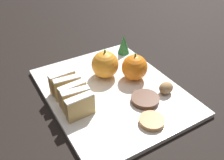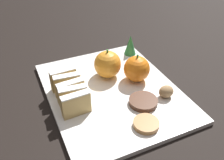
% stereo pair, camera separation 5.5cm
% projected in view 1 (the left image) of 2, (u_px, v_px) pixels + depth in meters
% --- Properties ---
extents(ground_plane, '(6.00, 6.00, 0.00)m').
position_uv_depth(ground_plane, '(112.00, 93.00, 0.65)').
color(ground_plane, black).
extents(serving_platter, '(0.32, 0.39, 0.01)m').
position_uv_depth(serving_platter, '(112.00, 91.00, 0.65)').
color(serving_platter, white).
rests_on(serving_platter, ground_plane).
extents(stollen_slice_front, '(0.07, 0.02, 0.06)m').
position_uv_depth(stollen_slice_front, '(80.00, 107.00, 0.55)').
color(stollen_slice_front, tan).
rests_on(stollen_slice_front, serving_platter).
extents(stollen_slice_second, '(0.07, 0.02, 0.06)m').
position_uv_depth(stollen_slice_second, '(76.00, 100.00, 0.57)').
color(stollen_slice_second, tan).
rests_on(stollen_slice_second, serving_platter).
extents(stollen_slice_third, '(0.07, 0.02, 0.06)m').
position_uv_depth(stollen_slice_third, '(72.00, 93.00, 0.58)').
color(stollen_slice_third, tan).
rests_on(stollen_slice_third, serving_platter).
extents(stollen_slice_fourth, '(0.07, 0.02, 0.06)m').
position_uv_depth(stollen_slice_fourth, '(68.00, 88.00, 0.60)').
color(stollen_slice_fourth, tan).
rests_on(stollen_slice_fourth, serving_platter).
extents(stollen_slice_fifth, '(0.07, 0.02, 0.06)m').
position_uv_depth(stollen_slice_fifth, '(63.00, 82.00, 0.62)').
color(stollen_slice_fifth, tan).
rests_on(stollen_slice_fifth, serving_platter).
extents(orange_near, '(0.07, 0.07, 0.08)m').
position_uv_depth(orange_near, '(135.00, 67.00, 0.66)').
color(orange_near, orange).
rests_on(orange_near, serving_platter).
extents(orange_far, '(0.07, 0.07, 0.08)m').
position_uv_depth(orange_far, '(105.00, 65.00, 0.67)').
color(orange_far, orange).
rests_on(orange_far, serving_platter).
extents(walnut, '(0.04, 0.03, 0.03)m').
position_uv_depth(walnut, '(166.00, 88.00, 0.62)').
color(walnut, '#9E7A51').
rests_on(walnut, serving_platter).
extents(chocolate_cookie, '(0.07, 0.07, 0.01)m').
position_uv_depth(chocolate_cookie, '(145.00, 99.00, 0.60)').
color(chocolate_cookie, '#472819').
rests_on(chocolate_cookie, serving_platter).
extents(gingerbread_cookie, '(0.06, 0.06, 0.01)m').
position_uv_depth(gingerbread_cookie, '(152.00, 121.00, 0.54)').
color(gingerbread_cookie, '#A3703D').
rests_on(gingerbread_cookie, serving_platter).
extents(evergreen_sprig, '(0.04, 0.04, 0.06)m').
position_uv_depth(evergreen_sprig, '(124.00, 44.00, 0.78)').
color(evergreen_sprig, '#2D7538').
rests_on(evergreen_sprig, serving_platter).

